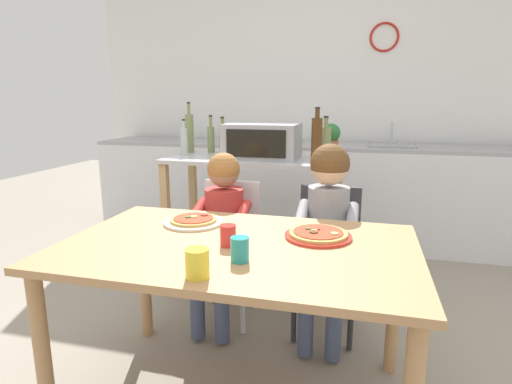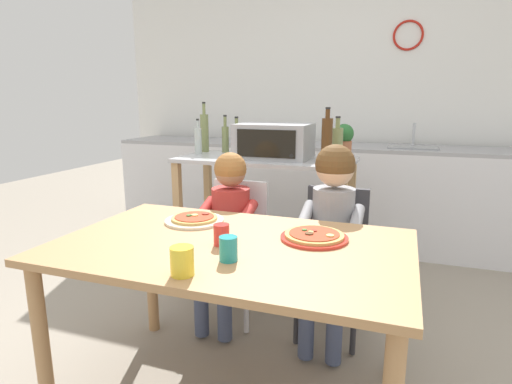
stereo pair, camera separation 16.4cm
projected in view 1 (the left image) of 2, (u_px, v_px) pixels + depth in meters
The scene contains 22 objects.
ground_plane at pixel (284, 294), 2.85m from camera, with size 10.56×10.56×0.00m, color gray.
back_wall_tiled at pixel (317, 94), 4.11m from camera, with size 4.50×0.14×2.70m.
kitchen_counter at pixel (309, 192), 3.92m from camera, with size 4.05×0.60×1.10m.
kitchen_island_cart at pixel (254, 201), 2.90m from camera, with size 1.19×0.55×0.91m.
toaster_oven at pixel (263, 141), 2.80m from camera, with size 0.48×0.38×0.23m.
bottle_tall_green_wine at pixel (211, 138), 3.07m from camera, with size 0.05×0.05×0.27m.
bottle_slim_sauce at pixel (223, 138), 3.05m from camera, with size 0.05×0.05×0.26m.
bottle_dark_olive_oil at pixel (325, 143), 2.70m from camera, with size 0.07×0.07×0.28m.
bottle_brown_beer at pixel (190, 132), 3.08m from camera, with size 0.06×0.06×0.37m.
bottle_squat_spirits at pixel (184, 141), 2.95m from camera, with size 0.05×0.05×0.25m.
bottle_clear_vinegar at pixel (317, 140), 2.56m from camera, with size 0.07×0.07×0.34m.
potted_herb_plant at pixel (331, 139), 2.84m from camera, with size 0.13×0.13×0.23m.
dining_table at pixel (238, 265), 1.71m from camera, with size 1.43×0.88×0.73m.
dining_chair_left at pixel (228, 239), 2.50m from camera, with size 0.36×0.36×0.81m.
dining_chair_right at pixel (327, 249), 2.35m from camera, with size 0.36×0.36×0.81m.
child_in_red_shirt at pixel (221, 219), 2.35m from camera, with size 0.32×0.42×0.99m.
child_in_grey_shirt at pixel (327, 217), 2.19m from camera, with size 0.32×0.42×1.06m.
pizza_plate_cream at pixel (194, 221), 1.97m from camera, with size 0.28×0.28×0.03m.
pizza_plate_red_rimmed at pixel (318, 235), 1.77m from camera, with size 0.28×0.28×0.03m.
drinking_cup_teal at pixel (240, 249), 1.50m from camera, with size 0.07×0.07×0.09m, color teal.
drinking_cup_yellow at pixel (197, 263), 1.36m from camera, with size 0.08×0.08×0.10m, color yellow.
drinking_cup_red at pixel (228, 235), 1.66m from camera, with size 0.06×0.06×0.09m, color red.
Camera 1 is at (0.48, -1.54, 1.30)m, focal length 29.35 mm.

